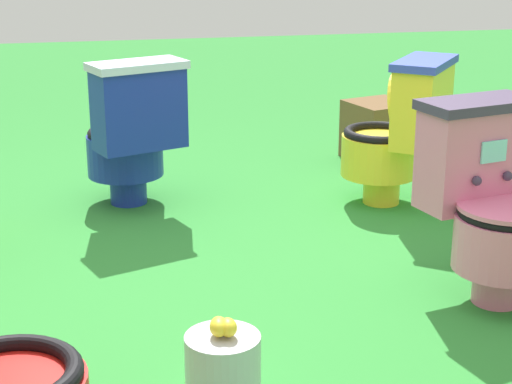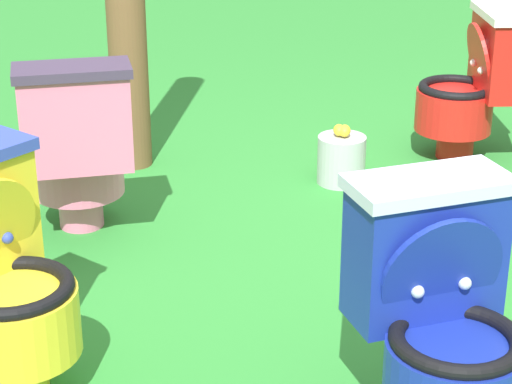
{
  "view_description": "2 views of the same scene",
  "coord_description": "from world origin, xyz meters",
  "px_view_note": "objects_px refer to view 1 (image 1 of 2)",
  "views": [
    {
      "loc": [
        -2.92,
        0.26,
        1.37
      ],
      "look_at": [
        0.24,
        -0.39,
        0.32
      ],
      "focal_mm": 60.6,
      "sensor_mm": 36.0,
      "label": 1
    },
    {
      "loc": [
        3.32,
        -0.43,
        1.65
      ],
      "look_at": [
        0.13,
        -0.47,
        0.31
      ],
      "focal_mm": 66.95,
      "sensor_mm": 36.0,
      "label": 2
    }
  ],
  "objects_px": {
    "toilet_pink": "(491,201)",
    "small_crate": "(378,131)",
    "lemon_bucket": "(223,368)",
    "toilet_blue": "(132,132)",
    "toilet_yellow": "(399,131)"
  },
  "relations": [
    {
      "from": "toilet_pink",
      "to": "toilet_blue",
      "type": "bearing_deg",
      "value": -60.39
    },
    {
      "from": "toilet_pink",
      "to": "small_crate",
      "type": "distance_m",
      "value": 1.9
    },
    {
      "from": "toilet_blue",
      "to": "small_crate",
      "type": "distance_m",
      "value": 1.57
    },
    {
      "from": "toilet_pink",
      "to": "small_crate",
      "type": "bearing_deg",
      "value": -110.67
    },
    {
      "from": "toilet_yellow",
      "to": "lemon_bucket",
      "type": "xyz_separation_m",
      "value": [
        -1.62,
        1.13,
        -0.26
      ]
    },
    {
      "from": "small_crate",
      "to": "lemon_bucket",
      "type": "distance_m",
      "value": 2.77
    },
    {
      "from": "toilet_blue",
      "to": "toilet_pink",
      "type": "relative_size",
      "value": 1.0
    },
    {
      "from": "toilet_pink",
      "to": "lemon_bucket",
      "type": "bearing_deg",
      "value": 13.66
    },
    {
      "from": "toilet_pink",
      "to": "lemon_bucket",
      "type": "xyz_separation_m",
      "value": [
        -0.56,
        1.09,
        -0.25
      ]
    },
    {
      "from": "toilet_pink",
      "to": "lemon_bucket",
      "type": "height_order",
      "value": "toilet_pink"
    },
    {
      "from": "toilet_blue",
      "to": "small_crate",
      "type": "xyz_separation_m",
      "value": [
        0.58,
        -1.45,
        -0.2
      ]
    },
    {
      "from": "toilet_blue",
      "to": "toilet_pink",
      "type": "distance_m",
      "value": 1.77
    },
    {
      "from": "toilet_blue",
      "to": "toilet_pink",
      "type": "xyz_separation_m",
      "value": [
        -1.3,
        -1.21,
        -0.0
      ]
    },
    {
      "from": "toilet_blue",
      "to": "toilet_yellow",
      "type": "relative_size",
      "value": 1.0
    },
    {
      "from": "toilet_pink",
      "to": "lemon_bucket",
      "type": "distance_m",
      "value": 1.25
    }
  ]
}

